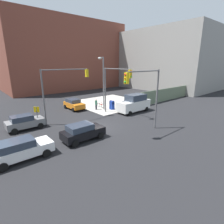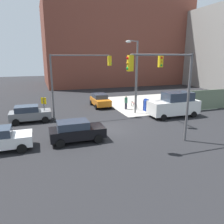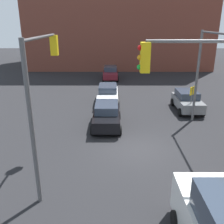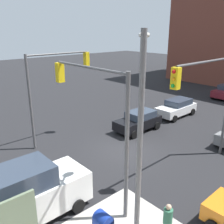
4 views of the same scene
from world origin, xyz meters
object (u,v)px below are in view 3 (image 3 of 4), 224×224
(traffic_signal_nw_corner, at_px, (213,63))
(hatchback_maroon, at_px, (110,73))
(coupe_black, at_px, (107,115))
(sedan_gray, at_px, (187,101))
(coupe_white, at_px, (108,94))
(traffic_signal_se_corner, at_px, (42,81))

(traffic_signal_nw_corner, bearing_deg, hatchback_maroon, -159.60)
(traffic_signal_nw_corner, bearing_deg, coupe_black, -101.43)
(coupe_black, height_order, hatchback_maroon, same)
(sedan_gray, xyz_separation_m, coupe_black, (3.43, -6.63, 0.00))
(sedan_gray, height_order, coupe_white, same)
(traffic_signal_se_corner, xyz_separation_m, coupe_black, (-5.96, 2.58, -3.76))
(sedan_gray, bearing_deg, hatchback_maroon, -151.90)
(coupe_white, bearing_deg, traffic_signal_nw_corner, 43.81)
(traffic_signal_nw_corner, bearing_deg, traffic_signal_se_corner, -62.61)
(coupe_white, bearing_deg, traffic_signal_se_corner, -12.76)
(sedan_gray, distance_m, coupe_white, 6.92)
(sedan_gray, bearing_deg, coupe_black, -62.63)
(hatchback_maroon, height_order, coupe_white, same)
(sedan_gray, relative_size, coupe_black, 0.95)
(sedan_gray, height_order, coupe_black, same)
(traffic_signal_nw_corner, bearing_deg, sedan_gray, 177.51)
(coupe_black, bearing_deg, hatchback_maroon, 179.44)
(traffic_signal_se_corner, xyz_separation_m, coupe_white, (-11.36, 2.57, -3.76))
(sedan_gray, bearing_deg, traffic_signal_nw_corner, -2.49)
(traffic_signal_nw_corner, height_order, coupe_black, traffic_signal_nw_corner)
(traffic_signal_nw_corner, xyz_separation_m, coupe_black, (-1.30, -6.42, -3.84))
(traffic_signal_se_corner, height_order, sedan_gray, traffic_signal_se_corner)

